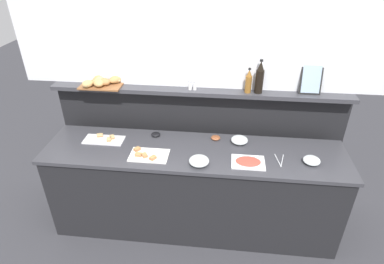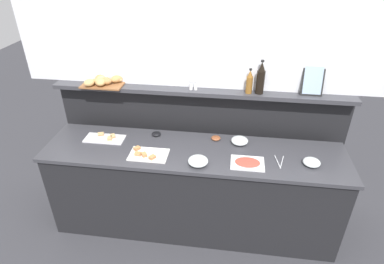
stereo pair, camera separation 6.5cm
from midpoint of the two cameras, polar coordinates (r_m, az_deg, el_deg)
The scene contains 19 objects.
ground_plane at distance 3.96m, azimuth 1.90°, elevation -9.54°, with size 12.00×12.00×0.00m, color #38383D.
buffet_counter at distance 3.20m, azimuth 0.88°, elevation -10.14°, with size 2.75×0.64×0.92m.
back_ledge_unit at distance 3.46m, azimuth 1.91°, elevation -1.77°, with size 2.89×0.22×1.34m.
upper_wall_panel at distance 3.00m, azimuth 2.40°, elevation 19.37°, with size 3.49×0.08×1.26m, color white.
sandwich_platter_front at distance 3.19m, azimuth -14.48°, elevation -1.06°, with size 0.38×0.17×0.04m.
sandwich_platter_rear at distance 2.88m, azimuth -7.25°, elevation -3.94°, with size 0.34×0.22×0.04m.
cold_cuts_platter at distance 2.80m, azimuth 10.43°, elevation -5.37°, with size 0.28×0.21×0.02m.
glass_bowl_large at distance 2.92m, azimuth 20.97°, elevation -5.05°, with size 0.14×0.14×0.06m.
glass_bowl_medium at distance 2.74m, azimuth 1.77°, elevation -5.19°, with size 0.17×0.17×0.07m.
glass_bowl_small at distance 3.04m, azimuth 9.01°, elevation -1.55°, with size 0.16×0.16×0.06m.
condiment_bowl_teal at distance 3.15m, azimuth -5.74°, elevation -0.33°, with size 0.09×0.09×0.03m, color black.
condiment_bowl_dark at distance 3.08m, azimuth 4.85°, elevation -1.08°, with size 0.09×0.09×0.03m, color brown.
serving_tongs at distance 2.88m, azimuth 15.85°, elevation -5.15°, with size 0.08×0.19×0.01m.
wine_bottle_dark at distance 3.04m, azimuth 12.63°, elevation 9.16°, with size 0.08×0.08×0.32m.
vinegar_bottle_amber at distance 3.04m, azimuth 10.72°, elevation 8.61°, with size 0.06×0.06×0.24m.
salt_shaker at distance 3.08m, azimuth 0.43°, elevation 8.26°, with size 0.03×0.03×0.09m.
pepper_shaker at distance 3.08m, azimuth 1.25°, elevation 8.21°, with size 0.03×0.03×0.09m.
bread_basket at distance 3.30m, azimuth -14.73°, elevation 8.71°, with size 0.41×0.30×0.08m.
framed_picture at distance 3.15m, azimuth 21.13°, elevation 8.58°, with size 0.19×0.08×0.28m.
Camera 2 is at (0.31, -2.40, 2.57)m, focal length 30.21 mm.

